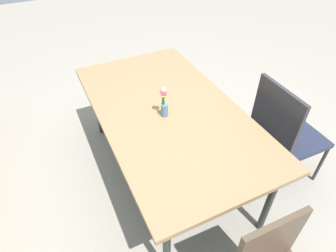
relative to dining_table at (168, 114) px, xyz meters
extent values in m
plane|color=gray|center=(-0.08, -0.01, -0.69)|extent=(12.00, 12.00, 0.00)
cube|color=#8C704C|center=(0.00, 0.00, 0.03)|extent=(1.88, 1.04, 0.03)
cube|color=#232823|center=(0.00, 0.00, 0.00)|extent=(1.84, 1.02, 0.02)
cylinder|color=#232823|center=(-0.83, -0.41, -0.34)|extent=(0.05, 0.05, 0.71)
cylinder|color=#232823|center=(0.83, -0.41, -0.34)|extent=(0.05, 0.05, 0.71)
cylinder|color=#232823|center=(-0.83, 0.41, -0.34)|extent=(0.05, 0.05, 0.71)
cylinder|color=#232823|center=(0.83, 0.41, -0.34)|extent=(0.05, 0.05, 0.71)
cube|color=#4C3D2D|center=(-1.17, 0.00, -0.01)|extent=(0.04, 0.40, 0.42)
cube|color=#242A3F|center=(-0.42, -0.94, -0.26)|extent=(0.51, 0.51, 0.04)
cube|color=#2D2D33|center=(-0.42, -0.71, 0.02)|extent=(0.47, 0.04, 0.53)
cylinder|color=#2D2D33|center=(-0.20, -1.18, -0.48)|extent=(0.03, 0.03, 0.43)
cylinder|color=#2D2D33|center=(-0.66, -1.17, -0.48)|extent=(0.03, 0.03, 0.43)
cylinder|color=#2D2D33|center=(-0.19, -0.72, -0.48)|extent=(0.03, 0.03, 0.43)
cylinder|color=#2D2D33|center=(-0.65, -0.71, -0.48)|extent=(0.03, 0.03, 0.43)
cylinder|color=slate|center=(-0.06, 0.06, 0.10)|extent=(0.05, 0.05, 0.10)
cylinder|color=#2D662D|center=(-0.05, 0.05, 0.18)|extent=(0.00, 0.01, 0.13)
sphere|color=#DB4C56|center=(-0.05, 0.05, 0.25)|extent=(0.04, 0.04, 0.04)
cylinder|color=#2D662D|center=(-0.06, 0.06, 0.20)|extent=(0.00, 0.01, 0.17)
sphere|color=pink|center=(-0.06, 0.06, 0.28)|extent=(0.04, 0.04, 0.04)
cylinder|color=#2D662D|center=(-0.05, 0.07, 0.19)|extent=(0.00, 0.01, 0.15)
sphere|color=pink|center=(-0.05, 0.07, 0.26)|extent=(0.04, 0.04, 0.04)
cylinder|color=#2D662D|center=(-0.05, 0.06, 0.17)|extent=(0.00, 0.01, 0.11)
sphere|color=#EFCC4C|center=(-0.05, 0.06, 0.23)|extent=(0.03, 0.03, 0.03)
camera|label=1|loc=(-1.57, 0.76, 1.39)|focal=30.35mm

